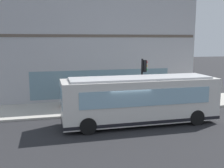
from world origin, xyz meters
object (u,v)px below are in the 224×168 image
(pedestrian_near_building_entrance, at_px, (187,89))
(newspaper_vending_box, at_px, (63,101))
(fire_hydrant, at_px, (99,104))
(pedestrian_walking_along_curb, at_px, (110,91))
(pedestrian_near_hydrant, at_px, (161,88))
(traffic_light_near_corner, at_px, (144,74))
(city_bus_nearside, at_px, (140,100))

(pedestrian_near_building_entrance, height_order, newspaper_vending_box, pedestrian_near_building_entrance)
(fire_hydrant, relative_size, pedestrian_near_building_entrance, 0.44)
(fire_hydrant, bearing_deg, newspaper_vending_box, 62.68)
(pedestrian_walking_along_curb, height_order, newspaper_vending_box, pedestrian_walking_along_curb)
(pedestrian_near_hydrant, distance_m, newspaper_vending_box, 8.71)
(traffic_light_near_corner, relative_size, pedestrian_near_hydrant, 2.25)
(pedestrian_walking_along_curb, bearing_deg, fire_hydrant, 143.49)
(pedestrian_near_building_entrance, bearing_deg, city_bus_nearside, 129.06)
(fire_hydrant, xyz_separation_m, newspaper_vending_box, (1.35, 2.61, 0.09))
(city_bus_nearside, bearing_deg, pedestrian_near_hydrant, -35.20)
(newspaper_vending_box, bearing_deg, city_bus_nearside, -137.72)
(pedestrian_near_building_entrance, bearing_deg, fire_hydrant, 99.23)
(pedestrian_near_building_entrance, bearing_deg, pedestrian_walking_along_curb, 85.88)
(traffic_light_near_corner, height_order, fire_hydrant, traffic_light_near_corner)
(fire_hydrant, bearing_deg, city_bus_nearside, -151.78)
(city_bus_nearside, distance_m, fire_hydrant, 4.34)
(pedestrian_walking_along_curb, bearing_deg, traffic_light_near_corner, -142.43)
(traffic_light_near_corner, xyz_separation_m, pedestrian_near_building_entrance, (2.07, -4.89, -1.73))
(city_bus_nearside, relative_size, fire_hydrant, 13.58)
(traffic_light_near_corner, bearing_deg, pedestrian_walking_along_curb, 37.57)
(newspaper_vending_box, bearing_deg, pedestrian_near_hydrant, -85.36)
(traffic_light_near_corner, height_order, pedestrian_near_hydrant, traffic_light_near_corner)
(city_bus_nearside, xyz_separation_m, pedestrian_walking_along_curb, (5.54, 0.64, -0.43))
(traffic_light_near_corner, distance_m, newspaper_vending_box, 6.67)
(pedestrian_near_building_entrance, bearing_deg, traffic_light_near_corner, 112.90)
(city_bus_nearside, height_order, fire_hydrant, city_bus_nearside)
(pedestrian_near_building_entrance, relative_size, newspaper_vending_box, 1.86)
(city_bus_nearside, distance_m, traffic_light_near_corner, 3.51)
(city_bus_nearside, relative_size, pedestrian_near_building_entrance, 5.99)
(traffic_light_near_corner, height_order, newspaper_vending_box, traffic_light_near_corner)
(traffic_light_near_corner, xyz_separation_m, pedestrian_near_hydrant, (2.78, -2.74, -1.70))
(city_bus_nearside, relative_size, traffic_light_near_corner, 2.61)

